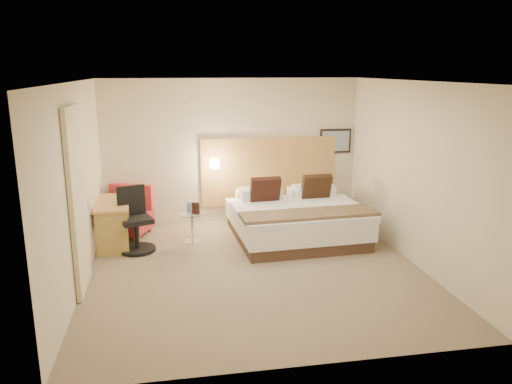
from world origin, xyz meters
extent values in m
cube|color=#786750|center=(0.00, 0.00, -0.01)|extent=(4.80, 5.00, 0.02)
cube|color=silver|center=(0.00, 0.00, 2.71)|extent=(4.80, 5.00, 0.02)
cube|color=beige|center=(0.00, 2.51, 1.35)|extent=(4.80, 0.02, 2.70)
cube|color=beige|center=(0.00, -2.51, 1.35)|extent=(4.80, 0.02, 2.70)
cube|color=beige|center=(-2.41, 0.00, 1.35)|extent=(0.02, 5.00, 2.70)
cube|color=beige|center=(2.41, 0.00, 1.35)|extent=(0.02, 5.00, 2.70)
cube|color=#BD8949|center=(0.70, 2.47, 0.95)|extent=(2.60, 0.04, 1.30)
cube|color=black|center=(2.02, 2.48, 1.50)|extent=(0.62, 0.03, 0.47)
cube|color=#768EA3|center=(2.02, 2.46, 1.50)|extent=(0.54, 0.01, 0.39)
cylinder|color=silver|center=(-0.35, 2.42, 1.15)|extent=(0.02, 0.12, 0.02)
cube|color=#F4E3BE|center=(-0.35, 2.36, 1.15)|extent=(0.15, 0.15, 0.15)
cube|color=beige|center=(-2.36, -0.25, 1.22)|extent=(0.06, 0.90, 2.42)
cylinder|color=#7E9BC3|center=(-0.89, 1.42, 0.60)|extent=(0.07, 0.07, 0.18)
cylinder|color=#7DAEC1|center=(-0.83, 1.41, 0.60)|extent=(0.07, 0.07, 0.18)
cube|color=black|center=(-0.78, 1.30, 0.61)|extent=(0.13, 0.08, 0.20)
cube|color=#473023|center=(0.93, 1.28, 0.09)|extent=(2.13, 2.13, 0.19)
cube|color=white|center=(0.93, 1.28, 0.34)|extent=(2.20, 2.20, 0.31)
cube|color=white|center=(0.95, 0.99, 0.55)|extent=(2.23, 1.62, 0.10)
cube|color=white|center=(0.39, 2.02, 0.60)|extent=(0.75, 0.44, 0.19)
cube|color=white|center=(1.39, 2.08, 0.60)|extent=(0.75, 0.44, 0.19)
cube|color=silver|center=(0.40, 1.75, 0.70)|extent=(0.75, 0.44, 0.19)
cube|color=white|center=(1.41, 1.81, 0.70)|extent=(0.75, 0.44, 0.19)
cube|color=black|center=(0.45, 1.55, 0.78)|extent=(0.54, 0.31, 0.54)
cube|color=black|center=(1.39, 1.60, 0.78)|extent=(0.54, 0.31, 0.54)
cube|color=#B95D26|center=(0.97, 0.57, 0.63)|extent=(2.22, 0.69, 0.05)
cube|color=tan|center=(-2.38, 1.78, 0.05)|extent=(0.10, 0.10, 0.10)
cube|color=#A07A4B|center=(-1.78, 1.56, 0.05)|extent=(0.10, 0.10, 0.10)
cube|color=#A58B4E|center=(-2.18, 2.31, 0.05)|extent=(0.10, 0.10, 0.10)
cube|color=#AB7450|center=(-1.58, 2.09, 0.05)|extent=(0.10, 0.10, 0.10)
cube|color=#9E2A32|center=(-1.98, 1.94, 0.25)|extent=(1.00, 0.95, 0.30)
cube|color=#BA3236|center=(-1.88, 2.21, 0.63)|extent=(0.80, 0.40, 0.45)
cube|color=black|center=(-1.91, 2.11, 0.55)|extent=(0.43, 0.31, 0.40)
cylinder|color=silver|center=(-0.84, 1.36, 0.01)|extent=(0.40, 0.40, 0.02)
cylinder|color=silver|center=(-0.84, 1.36, 0.26)|extent=(0.05, 0.05, 0.47)
cylinder|color=silver|center=(-0.84, 1.36, 0.50)|extent=(0.59, 0.59, 0.01)
cube|color=tan|center=(-2.14, 1.47, 0.72)|extent=(0.61, 1.22, 0.04)
cube|color=#AB8E43|center=(-2.11, 0.92, 0.35)|extent=(0.50, 0.07, 0.70)
cube|color=#AF7E44|center=(-2.17, 2.03, 0.35)|extent=(0.50, 0.07, 0.70)
cube|color=#AE6A44|center=(-2.09, 1.48, 0.64)|extent=(0.51, 1.13, 0.10)
cylinder|color=black|center=(-1.74, 1.07, 0.03)|extent=(0.74, 0.74, 0.04)
cylinder|color=black|center=(-1.74, 1.07, 0.28)|extent=(0.09, 0.09, 0.45)
cube|color=black|center=(-1.74, 1.07, 0.53)|extent=(0.60, 0.60, 0.08)
cube|color=black|center=(-1.81, 1.27, 0.81)|extent=(0.44, 0.20, 0.47)
camera|label=1|loc=(-1.18, -6.73, 2.87)|focal=35.00mm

